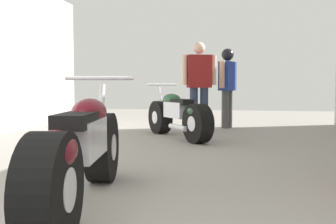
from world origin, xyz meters
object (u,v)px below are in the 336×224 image
(motorcycle_maroon_cruiser, at_px, (81,152))
(motorcycle_black_naked, at_px, (178,116))
(mechanic_with_helmet, at_px, (227,80))
(mechanic_in_blue, at_px, (199,80))

(motorcycle_maroon_cruiser, bearing_deg, motorcycle_black_naked, 88.88)
(motorcycle_maroon_cruiser, relative_size, mechanic_with_helmet, 1.21)
(motorcycle_maroon_cruiser, xyz_separation_m, mechanic_with_helmet, (0.81, 5.44, 0.60))
(motorcycle_black_naked, bearing_deg, mechanic_with_helmet, 67.29)
(motorcycle_maroon_cruiser, distance_m, mechanic_in_blue, 4.98)
(motorcycle_black_naked, distance_m, mechanic_in_blue, 1.43)
(motorcycle_maroon_cruiser, xyz_separation_m, mechanic_in_blue, (0.28, 4.94, 0.59))
(motorcycle_black_naked, relative_size, mechanic_with_helmet, 1.02)
(motorcycle_maroon_cruiser, height_order, mechanic_in_blue, mechanic_in_blue)
(mechanic_in_blue, height_order, mechanic_with_helmet, mechanic_in_blue)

